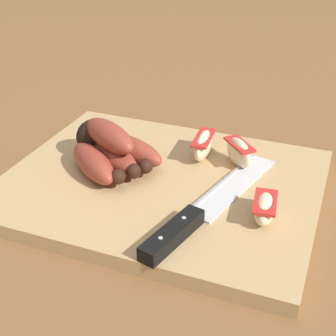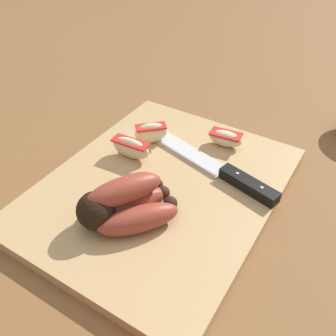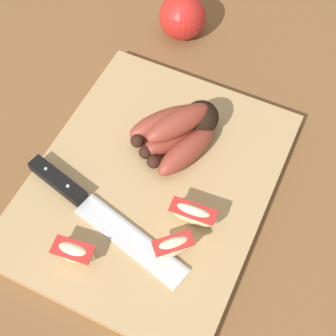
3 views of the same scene
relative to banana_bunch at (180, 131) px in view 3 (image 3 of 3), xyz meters
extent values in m
plane|color=brown|center=(-0.07, 0.02, -0.05)|extent=(6.00, 6.00, 0.00)
cube|color=tan|center=(-0.08, 0.01, -0.04)|extent=(0.42, 0.33, 0.02)
sphere|color=black|center=(0.03, -0.02, 0.00)|extent=(0.05, 0.05, 0.05)
ellipsoid|color=brown|center=(0.01, 0.03, -0.01)|extent=(0.11, 0.10, 0.04)
sphere|color=black|center=(-0.04, 0.05, -0.01)|extent=(0.02, 0.02, 0.02)
ellipsoid|color=brown|center=(-0.01, 0.00, -0.01)|extent=(0.12, 0.09, 0.04)
sphere|color=black|center=(-0.05, 0.03, -0.01)|extent=(0.02, 0.02, 0.02)
ellipsoid|color=brown|center=(-0.02, -0.02, -0.01)|extent=(0.12, 0.07, 0.04)
sphere|color=black|center=(-0.06, 0.01, -0.01)|extent=(0.02, 0.02, 0.02)
ellipsoid|color=brown|center=(0.00, 0.00, 0.02)|extent=(0.11, 0.09, 0.04)
cylinder|color=white|center=(-0.02, 0.01, 0.01)|extent=(0.02, 0.02, 0.00)
cube|color=silver|center=(-0.18, -0.01, -0.02)|extent=(0.08, 0.18, 0.00)
cube|color=#99999E|center=(-0.16, -0.01, -0.02)|extent=(0.05, 0.17, 0.00)
cube|color=black|center=(-0.14, 0.13, -0.02)|extent=(0.05, 0.10, 0.02)
cylinder|color=#B2B2B7|center=(-0.14, 0.15, -0.01)|extent=(0.01, 0.01, 0.00)
cylinder|color=#B2B2B7|center=(-0.15, 0.11, -0.01)|extent=(0.01, 0.01, 0.00)
ellipsoid|color=beige|center=(-0.11, -0.07, -0.01)|extent=(0.03, 0.07, 0.04)
cube|color=red|center=(-0.11, -0.07, 0.01)|extent=(0.03, 0.07, 0.00)
ellipsoid|color=beige|center=(-0.17, -0.07, -0.01)|extent=(0.06, 0.06, 0.04)
cube|color=red|center=(-0.17, -0.07, 0.01)|extent=(0.05, 0.05, 0.00)
ellipsoid|color=beige|center=(-0.23, 0.05, -0.01)|extent=(0.03, 0.06, 0.03)
cube|color=red|center=(-0.23, 0.05, 0.00)|extent=(0.03, 0.06, 0.00)
sphere|color=red|center=(0.23, 0.10, 0.00)|extent=(0.08, 0.08, 0.08)
camera|label=1|loc=(-0.30, 0.53, 0.32)|focal=52.10mm
camera|label=2|loc=(0.28, 0.24, 0.36)|focal=39.78mm
camera|label=3|loc=(-0.39, -0.16, 0.60)|focal=52.21mm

